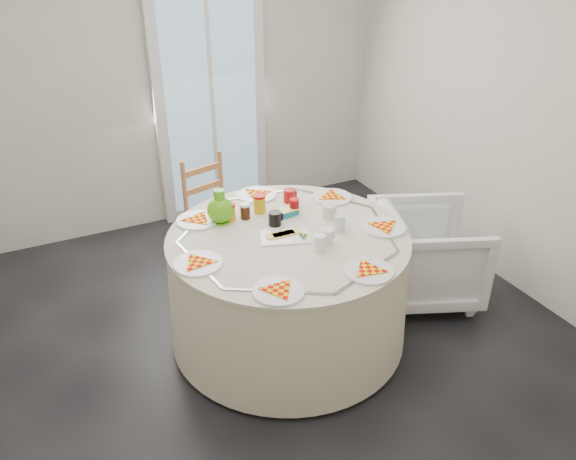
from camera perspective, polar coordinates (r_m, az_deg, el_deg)
name	(u,v)px	position (r m, az deg, el deg)	size (l,w,h in m)	color
floor	(262,341)	(3.80, -2.69, -11.21)	(4.00, 4.00, 0.00)	black
wall_back	(161,79)	(4.96, -12.77, 14.77)	(4.00, 0.02, 2.60)	#BCB5A3
wall_right	(522,111)	(4.28, 22.67, 11.11)	(0.02, 4.00, 2.60)	#BCB5A3
glass_door	(211,104)	(5.08, -7.86, 12.61)	(1.00, 0.08, 2.10)	silver
table	(288,288)	(3.64, 0.00, -5.88)	(1.54, 1.54, 0.78)	beige
wooden_chair	(216,211)	(4.41, -7.28, 1.94)	(0.40, 0.38, 0.89)	#B45F3A
armchair	(426,249)	(4.14, 13.88, -1.85)	(0.73, 0.69, 0.75)	silver
place_settings	(288,234)	(3.43, 0.00, -0.44)	(1.49, 1.49, 0.03)	white
jar_cluster	(261,209)	(3.62, -2.76, 2.11)	(0.47, 0.24, 0.14)	#8D400D
butter_tub	(288,212)	(3.66, 0.00, 1.82)	(0.12, 0.08, 0.05)	#0F748E
green_pitcher	(220,207)	(3.56, -6.92, 2.34)	(0.17, 0.17, 0.22)	#4DA711
cheese_platter	(285,236)	(3.40, -0.29, -0.66)	(0.30, 0.19, 0.04)	silver
mugs_glasses	(309,221)	(3.50, 2.16, 0.97)	(0.60, 0.60, 0.11)	gray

